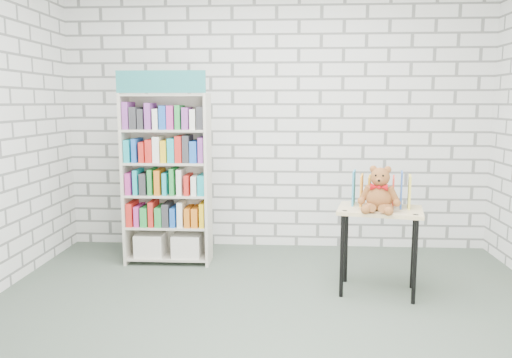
{
  "coord_description": "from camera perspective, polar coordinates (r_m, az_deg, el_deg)",
  "views": [
    {
      "loc": [
        0.1,
        -3.36,
        1.56
      ],
      "look_at": [
        -0.15,
        0.95,
        0.9
      ],
      "focal_mm": 35.0,
      "sensor_mm": 36.0,
      "label": 1
    }
  ],
  "objects": [
    {
      "name": "ground",
      "position": [
        3.7,
        1.57,
        -16.22
      ],
      "size": [
        4.5,
        4.5,
        0.0
      ],
      "primitive_type": "plane",
      "color": "#445145",
      "rests_on": "ground"
    },
    {
      "name": "teddy_bear",
      "position": [
        4.05,
        13.91,
        -1.57
      ],
      "size": [
        0.33,
        0.32,
        0.36
      ],
      "color": "brown",
      "rests_on": "display_table"
    },
    {
      "name": "bookshelf",
      "position": [
        4.9,
        -10.1,
        0.18
      ],
      "size": [
        0.82,
        0.32,
        1.85
      ],
      "color": "beige",
      "rests_on": "ground"
    },
    {
      "name": "display_table",
      "position": [
        4.2,
        13.95,
        -4.6
      ],
      "size": [
        0.74,
        0.59,
        0.71
      ],
      "color": "tan",
      "rests_on": "ground"
    },
    {
      "name": "table_books",
      "position": [
        4.26,
        14.11,
        -1.16
      ],
      "size": [
        0.49,
        0.3,
        0.28
      ],
      "color": "teal",
      "rests_on": "display_table"
    },
    {
      "name": "room_shell",
      "position": [
        3.37,
        1.7,
        12.52
      ],
      "size": [
        4.52,
        4.02,
        2.81
      ],
      "color": "silver",
      "rests_on": "ground"
    }
  ]
}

